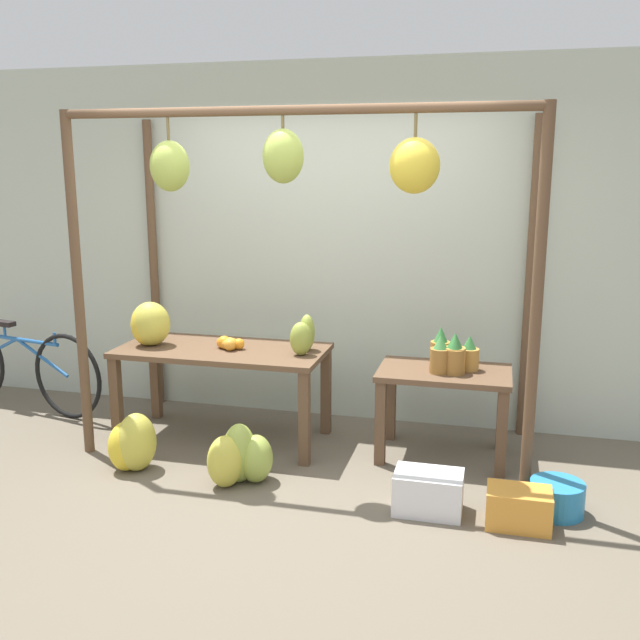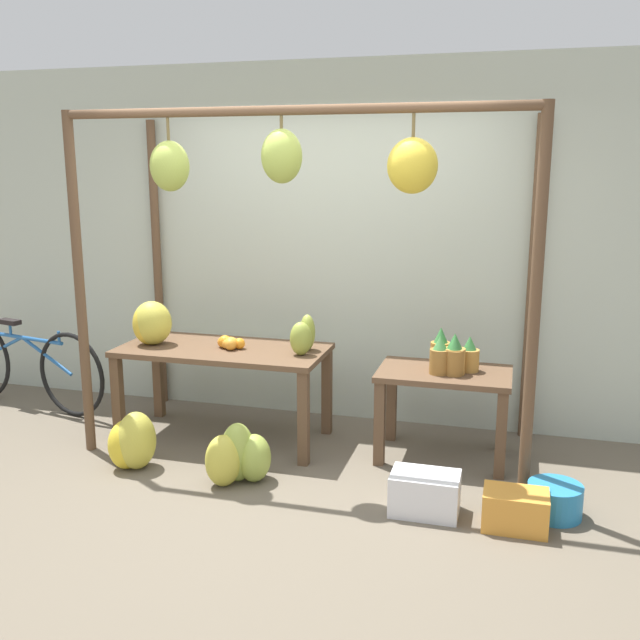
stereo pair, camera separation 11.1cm
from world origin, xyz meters
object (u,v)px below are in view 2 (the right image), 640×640
pineapple_cluster (451,356)px  fruit_crate_purple (515,510)px  fruit_crate_white (425,493)px  parked_bicycle (24,364)px  banana_pile_on_table (151,323)px  banana_pile_ground_left (132,442)px  blue_bucket (555,500)px  banana_pile_ground_right (238,457)px  orange_pile (229,343)px  papaya_pile (304,336)px

pineapple_cluster → fruit_crate_purple: 1.18m
fruit_crate_white → parked_bicycle: 3.67m
banana_pile_on_table → parked_bicycle: 1.49m
banana_pile_on_table → parked_bicycle: (-1.37, 0.28, -0.50)m
banana_pile_ground_left → blue_bucket: 2.74m
fruit_crate_purple → banana_pile_ground_right: bearing=175.5°
banana_pile_ground_left → parked_bicycle: size_ratio=0.23×
banana_pile_ground_right → pineapple_cluster: bearing=30.1°
banana_pile_on_table → fruit_crate_white: (2.15, -0.72, -0.75)m
banana_pile_ground_left → pineapple_cluster: bearing=19.5°
banana_pile_ground_left → parked_bicycle: (-1.53, 0.90, 0.18)m
banana_pile_on_table → orange_pile: size_ratio=1.64×
pineapple_cluster → banana_pile_ground_right: pineapple_cluster is taller
papaya_pile → parked_bicycle: bearing=175.2°
blue_bucket → papaya_pile: size_ratio=1.00×
blue_bucket → parked_bicycle: bearing=168.9°
papaya_pile → banana_pile_ground_left: bearing=-145.6°
banana_pile_ground_left → fruit_crate_white: 2.00m
pineapple_cluster → banana_pile_ground_right: bearing=-149.9°
orange_pile → fruit_crate_purple: 2.30m
orange_pile → banana_pile_ground_left: 0.97m
orange_pile → banana_pile_on_table: bearing=-176.9°
banana_pile_ground_left → fruit_crate_white: banana_pile_ground_left is taller
banana_pile_ground_right → parked_bicycle: 2.49m
banana_pile_ground_right → parked_bicycle: parked_bicycle is taller
banana_pile_on_table → parked_bicycle: bearing=168.4°
pineapple_cluster → papaya_pile: size_ratio=1.06×
orange_pile → papaya_pile: (0.56, 0.04, 0.08)m
banana_pile_on_table → blue_bucket: 3.04m
orange_pile → fruit_crate_purple: (2.06, -0.80, -0.64)m
banana_pile_on_table → fruit_crate_purple: bearing=-16.1°
fruit_crate_purple → papaya_pile: bearing=150.8°
orange_pile → banana_pile_ground_left: orange_pile is taller
banana_pile_ground_left → papaya_pile: 1.38m
fruit_crate_white → fruit_crate_purple: (0.52, -0.05, -0.01)m
pineapple_cluster → parked_bicycle: pineapple_cluster is taller
banana_pile_on_table → orange_pile: banana_pile_on_table is taller
orange_pile → parked_bicycle: (-1.98, 0.25, -0.38)m
banana_pile_ground_right → fruit_crate_white: size_ratio=1.11×
fruit_crate_white → fruit_crate_purple: fruit_crate_white is taller
blue_bucket → papaya_pile: 1.98m
parked_bicycle → fruit_crate_purple: size_ratio=4.86×
banana_pile_ground_left → fruit_crate_purple: banana_pile_ground_left is taller
fruit_crate_white → parked_bicycle: bearing=164.1°
parked_bicycle → fruit_crate_purple: (4.04, -1.05, -0.26)m
fruit_crate_white → papaya_pile: (-0.98, 0.79, 0.71)m
papaya_pile → fruit_crate_purple: bearing=-29.2°
banana_pile_on_table → blue_bucket: bearing=-10.9°
orange_pile → pineapple_cluster: pineapple_cluster is taller
banana_pile_on_table → banana_pile_ground_left: 0.94m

